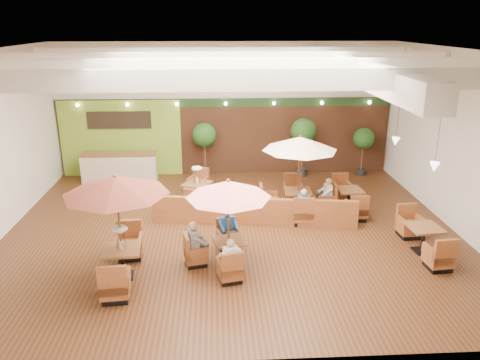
{
  "coord_description": "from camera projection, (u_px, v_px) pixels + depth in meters",
  "views": [
    {
      "loc": [
        -0.47,
        -13.47,
        6.27
      ],
      "look_at": [
        0.3,
        0.5,
        1.5
      ],
      "focal_mm": 35.0,
      "sensor_mm": 36.0,
      "label": 1
    }
  ],
  "objects": [
    {
      "name": "table_2",
      "position": [
        299.0,
        161.0,
        15.61
      ],
      "size": [
        2.69,
        2.69,
        2.72
      ],
      "rotation": [
        0.0,
        0.0,
        -0.07
      ],
      "color": "brown",
      "rests_on": "ground"
    },
    {
      "name": "room",
      "position": [
        237.0,
        109.0,
        14.77
      ],
      "size": [
        14.04,
        14.0,
        5.52
      ],
      "color": "#381E0F",
      "rests_on": "ground"
    },
    {
      "name": "diner_1",
      "position": [
        228.0,
        225.0,
        13.35
      ],
      "size": [
        0.42,
        0.39,
        0.75
      ],
      "rotation": [
        0.0,
        0.0,
        3.54
      ],
      "color": "#275EAA",
      "rests_on": "ground"
    },
    {
      "name": "diner_2",
      "position": [
        195.0,
        239.0,
        12.45
      ],
      "size": [
        0.39,
        0.44,
        0.81
      ],
      "rotation": [
        0.0,
        0.0,
        4.98
      ],
      "color": "slate",
      "rests_on": "ground"
    },
    {
      "name": "table_0",
      "position": [
        117.0,
        200.0,
        11.4
      ],
      "size": [
        2.59,
        2.78,
        2.8
      ],
      "rotation": [
        0.0,
        0.0,
        0.09
      ],
      "color": "brown",
      "rests_on": "ground"
    },
    {
      "name": "diner_3",
      "position": [
        303.0,
        202.0,
        15.02
      ],
      "size": [
        0.37,
        0.3,
        0.75
      ],
      "rotation": [
        0.0,
        0.0,
        -0.05
      ],
      "color": "#275EAA",
      "rests_on": "ground"
    },
    {
      "name": "topiary_0",
      "position": [
        204.0,
        137.0,
        19.18
      ],
      "size": [
        1.0,
        1.0,
        2.33
      ],
      "color": "black",
      "rests_on": "ground"
    },
    {
      "name": "table_1",
      "position": [
        226.0,
        203.0,
        12.17
      ],
      "size": [
        2.36,
        2.48,
        2.44
      ],
      "rotation": [
        0.0,
        0.0,
        0.23
      ],
      "color": "brown",
      "rests_on": "ground"
    },
    {
      "name": "table_5",
      "position": [
        349.0,
        199.0,
        16.34
      ],
      "size": [
        0.89,
        2.53,
        0.94
      ],
      "rotation": [
        0.0,
        0.0,
        0.05
      ],
      "color": "brown",
      "rests_on": "ground"
    },
    {
      "name": "topiary_1",
      "position": [
        303.0,
        134.0,
        19.36
      ],
      "size": [
        1.06,
        1.06,
        2.47
      ],
      "color": "black",
      "rests_on": "ground"
    },
    {
      "name": "table_3",
      "position": [
        197.0,
        191.0,
        16.78
      ],
      "size": [
        1.17,
        2.83,
        1.56
      ],
      "rotation": [
        0.0,
        0.0,
        -0.42
      ],
      "color": "brown",
      "rests_on": "ground"
    },
    {
      "name": "diner_0",
      "position": [
        230.0,
        255.0,
        11.67
      ],
      "size": [
        0.4,
        0.37,
        0.73
      ],
      "rotation": [
        0.0,
        0.0,
        0.35
      ],
      "color": "white",
      "rests_on": "ground"
    },
    {
      "name": "table_4",
      "position": [
        423.0,
        240.0,
        13.29
      ],
      "size": [
        0.95,
        2.66,
        0.98
      ],
      "rotation": [
        0.0,
        0.0,
        0.08
      ],
      "color": "brown",
      "rests_on": "ground"
    },
    {
      "name": "topiary_2",
      "position": [
        364.0,
        140.0,
        19.59
      ],
      "size": [
        0.88,
        0.88,
        2.05
      ],
      "color": "black",
      "rests_on": "ground"
    },
    {
      "name": "booth_divider",
      "position": [
        254.0,
        212.0,
        15.02
      ],
      "size": [
        6.55,
        1.01,
        0.91
      ],
      "primitive_type": "cube",
      "rotation": [
        0.0,
        0.0,
        -0.13
      ],
      "color": "brown",
      "rests_on": "ground"
    },
    {
      "name": "service_counter",
      "position": [
        120.0,
        167.0,
        19.18
      ],
      "size": [
        3.0,
        0.75,
        1.18
      ],
      "color": "beige",
      "rests_on": "ground"
    },
    {
      "name": "diner_4",
      "position": [
        327.0,
        191.0,
        16.02
      ],
      "size": [
        0.31,
        0.37,
        0.74
      ],
      "rotation": [
        0.0,
        0.0,
        1.64
      ],
      "color": "white",
      "rests_on": "ground"
    }
  ]
}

